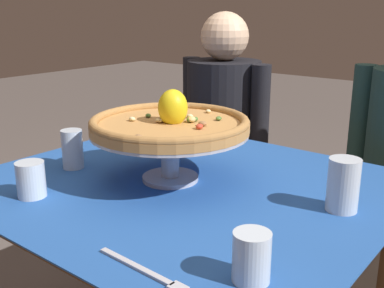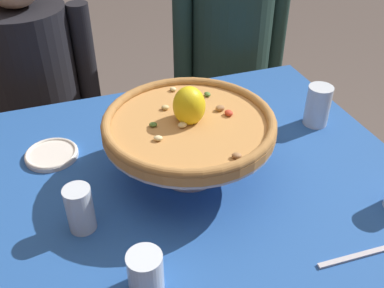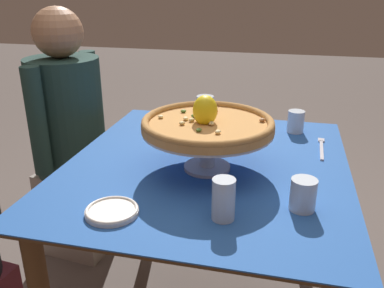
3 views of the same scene
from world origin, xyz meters
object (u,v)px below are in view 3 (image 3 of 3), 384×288
object	(u,v)px
water_glass_side_right	(205,112)
water_glass_front_left	(303,197)
diner_right	(71,142)
water_glass_side_left	(223,202)
pizza_stand	(207,139)
pizza	(207,123)
water_glass_front_right	(296,123)
dinner_fork	(321,147)
side_plate	(112,211)

from	to	relation	value
water_glass_side_right	water_glass_front_left	world-z (taller)	water_glass_side_right
diner_right	water_glass_front_left	bearing A→B (deg)	-120.99
water_glass_side_left	diner_right	world-z (taller)	diner_right
water_glass_side_right	water_glass_side_left	xyz separation A→B (m)	(-0.74, -0.20, -0.01)
water_glass_side_left	water_glass_front_left	world-z (taller)	water_glass_side_left
water_glass_side_left	diner_right	size ratio (longest dim) A/B	0.09
pizza_stand	pizza	world-z (taller)	pizza
pizza_stand	water_glass_front_right	bearing A→B (deg)	-33.26
dinner_fork	water_glass_side_left	bearing A→B (deg)	153.63
pizza_stand	water_glass_front_left	distance (m)	0.37
water_glass_side_right	diner_right	distance (m)	0.70
water_glass_front_right	water_glass_side_left	world-z (taller)	water_glass_side_left
pizza_stand	water_glass_front_right	distance (m)	0.53
side_plate	dinner_fork	size ratio (longest dim) A/B	0.67
pizza_stand	pizza	size ratio (longest dim) A/B	1.00
pizza	diner_right	world-z (taller)	diner_right
water_glass_side_left	pizza	bearing A→B (deg)	19.38
water_glass_front_left	pizza_stand	bearing A→B (deg)	57.43
pizza_stand	diner_right	distance (m)	0.93
pizza_stand	side_plate	xyz separation A→B (m)	(-0.34, 0.19, -0.10)
pizza	water_glass_front_left	bearing A→B (deg)	-122.54
water_glass_side_left	dinner_fork	distance (m)	0.64
pizza	pizza_stand	bearing A→B (deg)	-113.08
pizza	water_glass_front_left	size ratio (longest dim) A/B	4.71
water_glass_front_right	dinner_fork	distance (m)	0.19
pizza_stand	diner_right	world-z (taller)	diner_right
pizza	water_glass_front_right	xyz separation A→B (m)	(0.44, -0.29, -0.12)
pizza_stand	water_glass_front_left	xyz separation A→B (m)	(-0.20, -0.31, -0.07)
water_glass_side_left	diner_right	distance (m)	1.16
pizza_stand	water_glass_front_right	world-z (taller)	pizza_stand
pizza	water_glass_side_left	xyz separation A→B (m)	(-0.29, -0.10, -0.11)
water_glass_side_left	water_glass_side_right	bearing A→B (deg)	15.28
side_plate	dinner_fork	distance (m)	0.84
diner_right	pizza_stand	bearing A→B (deg)	-120.35
pizza	dinner_fork	size ratio (longest dim) A/B	1.98
water_glass_front_right	water_glass_side_right	xyz separation A→B (m)	(0.01, 0.39, 0.02)
water_glass_front_left	dinner_fork	distance (m)	0.48
water_glass_side_right	water_glass_side_left	world-z (taller)	water_glass_side_right
pizza_stand	pizza	bearing A→B (deg)	66.92
pizza	diner_right	distance (m)	0.94
water_glass_front_right	water_glass_side_left	bearing A→B (deg)	165.86
water_glass_front_left	water_glass_side_left	bearing A→B (deg)	115.55
side_plate	diner_right	bearing A→B (deg)	36.12
water_glass_side_left	water_glass_front_left	bearing A→B (deg)	-64.45
water_glass_side_left	side_plate	bearing A→B (deg)	98.86
side_plate	dinner_fork	xyz separation A→B (m)	(0.62, -0.58, -0.01)
pizza	water_glass_side_right	bearing A→B (deg)	12.50
pizza	water_glass_side_right	size ratio (longest dim) A/B	3.38
water_glass_side_right	side_plate	bearing A→B (deg)	173.16
pizza	water_glass_front_right	size ratio (longest dim) A/B	4.68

